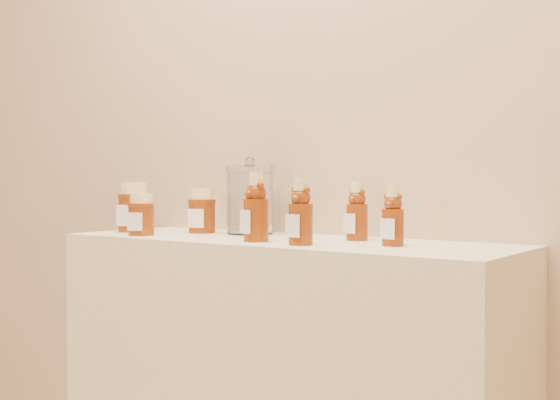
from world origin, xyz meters
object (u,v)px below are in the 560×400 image
Objects in this scene: honey_jar_left at (134,207)px; bear_bottle_front_left at (256,202)px; bear_bottle_back_left at (256,203)px; glass_canister at (250,197)px.

bear_bottle_front_left is at bearing -17.66° from honey_jar_left.
bear_bottle_front_left reaches higher than bear_bottle_back_left.
glass_canister is at bearing 10.09° from honey_jar_left.
bear_bottle_back_left is at bearing -3.19° from honey_jar_left.
bear_bottle_back_left is at bearing 147.08° from bear_bottle_front_left.
bear_bottle_front_left is at bearing -27.49° from bear_bottle_back_left.
bear_bottle_front_left is 0.92× the size of glass_canister.
glass_canister reaches higher than bear_bottle_back_left.
bear_bottle_front_left is at bearing -47.90° from glass_canister.
honey_jar_left is at bearing -148.59° from bear_bottle_back_left.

